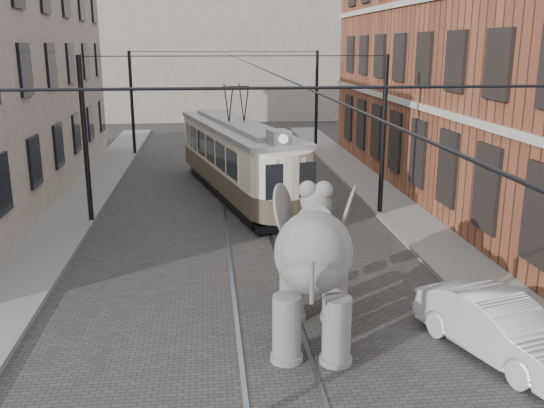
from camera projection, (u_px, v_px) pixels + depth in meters
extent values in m
plane|color=#3B3936|center=(258.00, 279.00, 16.79)|extent=(120.00, 120.00, 0.00)
cube|color=slate|center=(464.00, 268.00, 17.39)|extent=(2.00, 60.00, 0.15)
cube|color=slate|center=(17.00, 286.00, 16.11)|extent=(2.00, 60.00, 0.15)
cube|color=brown|center=(502.00, 53.00, 25.03)|extent=(8.00, 26.00, 12.00)
cube|color=gray|center=(220.00, 37.00, 53.43)|extent=(28.00, 10.00, 14.00)
imported|color=#B6B7BC|center=(499.00, 327.00, 12.50)|extent=(2.64, 4.19, 1.30)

